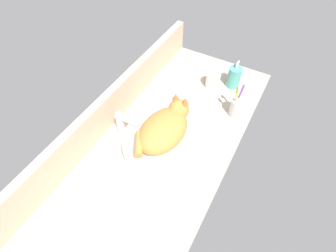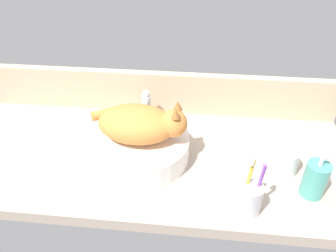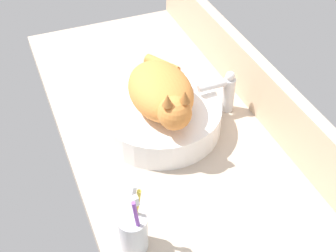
# 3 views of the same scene
# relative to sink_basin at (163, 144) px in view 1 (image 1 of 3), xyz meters

# --- Properties ---
(ground_plane) EXTENTS (1.38, 0.59, 0.04)m
(ground_plane) POSITION_rel_sink_basin_xyz_m (0.03, 0.02, -0.06)
(ground_plane) COLOR #B2A08E
(backsplash_panel) EXTENTS (1.38, 0.04, 0.17)m
(backsplash_panel) POSITION_rel_sink_basin_xyz_m (0.03, 0.30, 0.04)
(backsplash_panel) COLOR #CCAD8C
(backsplash_panel) RESTS_ON ground_plane
(sink_basin) EXTENTS (0.34, 0.34, 0.08)m
(sink_basin) POSITION_rel_sink_basin_xyz_m (0.00, 0.00, 0.00)
(sink_basin) COLOR white
(sink_basin) RESTS_ON ground_plane
(cat) EXTENTS (0.32, 0.19, 0.14)m
(cat) POSITION_rel_sink_basin_xyz_m (0.01, -0.00, 0.10)
(cat) COLOR orange
(cat) RESTS_ON sink_basin
(faucet) EXTENTS (0.04, 0.12, 0.14)m
(faucet) POSITION_rel_sink_basin_xyz_m (-0.00, 0.21, 0.03)
(faucet) COLOR silver
(faucet) RESTS_ON ground_plane
(soap_dispenser) EXTENTS (0.07, 0.07, 0.15)m
(soap_dispenser) POSITION_rel_sink_basin_xyz_m (0.54, -0.12, 0.02)
(soap_dispenser) COLOR teal
(soap_dispenser) RESTS_ON ground_plane
(toothbrush_cup) EXTENTS (0.06, 0.06, 0.19)m
(toothbrush_cup) POSITION_rel_sink_basin_xyz_m (0.35, -0.20, 0.01)
(toothbrush_cup) COLOR silver
(toothbrush_cup) RESTS_ON ground_plane
(water_glass) EXTENTS (0.07, 0.07, 0.08)m
(water_glass) POSITION_rel_sink_basin_xyz_m (0.48, -0.02, -0.00)
(water_glass) COLOR white
(water_glass) RESTS_ON ground_plane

